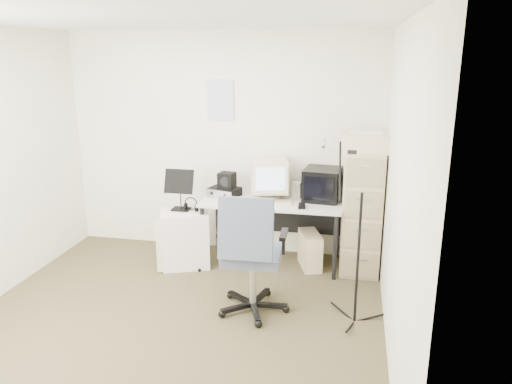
% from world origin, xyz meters
% --- Properties ---
extents(floor, '(3.60, 3.60, 0.01)m').
position_xyz_m(floor, '(0.00, 0.00, -0.01)').
color(floor, '#3D3625').
rests_on(floor, ground).
extents(ceiling, '(3.60, 3.60, 0.01)m').
position_xyz_m(ceiling, '(0.00, 0.00, 2.50)').
color(ceiling, white).
rests_on(ceiling, ground).
extents(wall_back, '(3.60, 0.02, 2.50)m').
position_xyz_m(wall_back, '(0.00, 1.80, 1.25)').
color(wall_back, '#F9F4CE').
rests_on(wall_back, ground).
extents(wall_front, '(3.60, 0.02, 2.50)m').
position_xyz_m(wall_front, '(0.00, -1.80, 1.25)').
color(wall_front, '#F9F4CE').
rests_on(wall_front, ground).
extents(wall_right, '(0.02, 3.60, 2.50)m').
position_xyz_m(wall_right, '(1.80, 0.00, 1.25)').
color(wall_right, '#F9F4CE').
rests_on(wall_right, ground).
extents(wall_calendar, '(0.30, 0.02, 0.44)m').
position_xyz_m(wall_calendar, '(-0.02, 1.79, 1.75)').
color(wall_calendar, white).
rests_on(wall_calendar, wall_back).
extents(filing_cabinet, '(0.40, 0.60, 1.30)m').
position_xyz_m(filing_cabinet, '(1.58, 1.48, 0.65)').
color(filing_cabinet, '#BAB197').
rests_on(filing_cabinet, floor).
extents(printer, '(0.48, 0.34, 0.18)m').
position_xyz_m(printer, '(1.58, 1.42, 1.39)').
color(printer, beige).
rests_on(printer, filing_cabinet).
extents(desk, '(1.50, 0.70, 0.73)m').
position_xyz_m(desk, '(0.63, 1.45, 0.36)').
color(desk, beige).
rests_on(desk, floor).
extents(crt_monitor, '(0.47, 0.49, 0.43)m').
position_xyz_m(crt_monitor, '(0.58, 1.52, 0.94)').
color(crt_monitor, beige).
rests_on(crt_monitor, desk).
extents(crt_tv, '(0.42, 0.44, 0.34)m').
position_xyz_m(crt_tv, '(1.15, 1.56, 0.90)').
color(crt_tv, black).
rests_on(crt_tv, desk).
extents(desk_speaker, '(0.10, 0.10, 0.17)m').
position_xyz_m(desk_speaker, '(0.87, 1.60, 0.81)').
color(desk_speaker, beige).
rests_on(desk_speaker, desk).
extents(keyboard, '(0.48, 0.24, 0.03)m').
position_xyz_m(keyboard, '(0.62, 1.31, 0.74)').
color(keyboard, beige).
rests_on(keyboard, desk).
extents(mouse, '(0.08, 0.13, 0.04)m').
position_xyz_m(mouse, '(0.97, 1.23, 0.75)').
color(mouse, black).
rests_on(mouse, desk).
extents(radio_receiver, '(0.38, 0.31, 0.09)m').
position_xyz_m(radio_receiver, '(0.09, 1.50, 0.78)').
color(radio_receiver, black).
rests_on(radio_receiver, desk).
extents(radio_speaker, '(0.19, 0.18, 0.17)m').
position_xyz_m(radio_speaker, '(0.11, 1.51, 0.91)').
color(radio_speaker, black).
rests_on(radio_speaker, radio_receiver).
extents(papers, '(0.32, 0.36, 0.02)m').
position_xyz_m(papers, '(0.38, 1.30, 0.74)').
color(papers, white).
rests_on(papers, desk).
extents(pc_tower, '(0.30, 0.45, 0.39)m').
position_xyz_m(pc_tower, '(1.05, 1.42, 0.19)').
color(pc_tower, beige).
rests_on(pc_tower, floor).
extents(office_chair, '(0.68, 0.68, 1.13)m').
position_xyz_m(office_chair, '(0.64, 0.36, 0.56)').
color(office_chair, '#3B4058').
rests_on(office_chair, floor).
extents(side_cart, '(0.60, 0.55, 0.62)m').
position_xyz_m(side_cart, '(-0.29, 1.20, 0.31)').
color(side_cart, silver).
rests_on(side_cart, floor).
extents(music_stand, '(0.35, 0.25, 0.46)m').
position_xyz_m(music_stand, '(-0.34, 1.25, 0.85)').
color(music_stand, black).
rests_on(music_stand, side_cart).
extents(headphones, '(0.17, 0.17, 0.03)m').
position_xyz_m(headphones, '(-0.22, 1.24, 0.67)').
color(headphones, black).
rests_on(headphones, side_cart).
extents(mic_stand, '(0.02, 0.02, 1.52)m').
position_xyz_m(mic_stand, '(1.55, 0.36, 0.76)').
color(mic_stand, black).
rests_on(mic_stand, floor).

